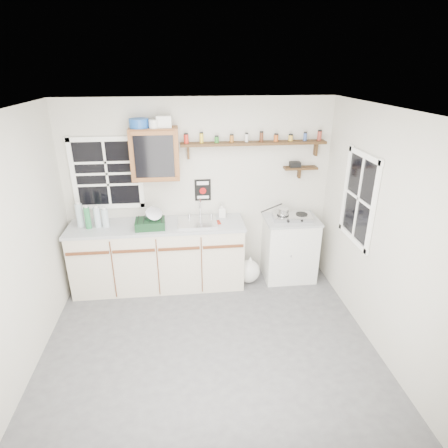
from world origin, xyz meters
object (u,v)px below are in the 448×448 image
(hotplate, at_px, (292,217))
(main_cabinet, at_px, (159,255))
(upper_cabinet, at_px, (155,154))
(spice_shelf, at_px, (254,143))
(right_cabinet, at_px, (289,248))
(dish_rack, at_px, (151,221))

(hotplate, bearing_deg, main_cabinet, -175.26)
(upper_cabinet, distance_m, spice_shelf, 1.28)
(main_cabinet, xyz_separation_m, upper_cabinet, (0.03, 0.14, 1.36))
(main_cabinet, height_order, hotplate, hotplate)
(spice_shelf, relative_size, hotplate, 3.51)
(right_cabinet, bearing_deg, upper_cabinet, 176.24)
(main_cabinet, xyz_separation_m, dish_rack, (-0.06, -0.10, 0.55))
(right_cabinet, height_order, dish_rack, dish_rack)
(spice_shelf, xyz_separation_m, hotplate, (0.53, -0.21, -0.98))
(main_cabinet, height_order, spice_shelf, spice_shelf)
(right_cabinet, bearing_deg, main_cabinet, -179.21)
(main_cabinet, xyz_separation_m, right_cabinet, (1.83, 0.03, -0.01))
(upper_cabinet, xyz_separation_m, spice_shelf, (1.27, 0.07, 0.10))
(right_cabinet, bearing_deg, dish_rack, -176.19)
(main_cabinet, distance_m, dish_rack, 0.56)
(hotplate, bearing_deg, spice_shelf, 163.04)
(spice_shelf, relative_size, dish_rack, 4.99)
(right_cabinet, height_order, spice_shelf, spice_shelf)
(upper_cabinet, bearing_deg, spice_shelf, 3.11)
(right_cabinet, height_order, hotplate, hotplate)
(spice_shelf, height_order, hotplate, spice_shelf)
(right_cabinet, xyz_separation_m, spice_shelf, (-0.53, 0.19, 1.47))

